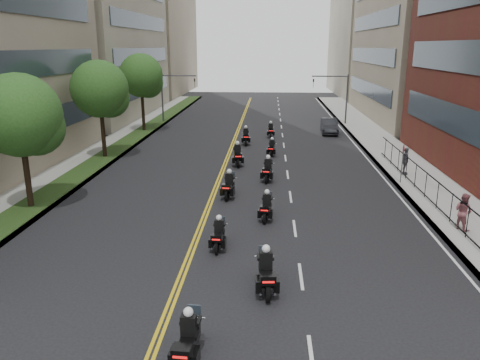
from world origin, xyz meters
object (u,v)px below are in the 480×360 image
object	(u,v)px
motorcycle_3	(266,208)
motorcycle_2	(219,235)
motorcycle_0	(188,342)
motorcycle_9	(271,131)
motorcycle_7	(272,149)
motorcycle_4	(229,186)
pedestrian_b	(463,211)
motorcycle_6	(237,156)
motorcycle_1	(266,274)
pedestrian_c	(405,161)
motorcycle_5	(268,171)
motorcycle_8	(246,137)
parked_sedan	(329,126)

from	to	relation	value
motorcycle_3	motorcycle_2	bearing A→B (deg)	-112.44
motorcycle_0	motorcycle_3	distance (m)	11.74
motorcycle_3	motorcycle_9	size ratio (longest dim) A/B	1.00
motorcycle_3	motorcycle_7	xyz separation A→B (m)	(0.30, 14.55, -0.02)
motorcycle_7	motorcycle_9	world-z (taller)	motorcycle_9
motorcycle_4	motorcycle_9	world-z (taller)	motorcycle_4
motorcycle_7	motorcycle_9	size ratio (longest dim) A/B	0.97
motorcycle_7	pedestrian_b	distance (m)	18.13
motorcycle_2	motorcycle_6	bearing A→B (deg)	92.60
motorcycle_2	motorcycle_3	size ratio (longest dim) A/B	0.97
motorcycle_3	motorcycle_9	xyz separation A→B (m)	(0.21, 22.69, 0.00)
motorcycle_1	pedestrian_c	distance (m)	18.79
motorcycle_4	motorcycle_5	bearing A→B (deg)	64.20
motorcycle_2	motorcycle_4	world-z (taller)	motorcycle_4
motorcycle_3	motorcycle_7	world-z (taller)	motorcycle_3
motorcycle_1	motorcycle_4	bearing A→B (deg)	96.53
motorcycle_6	motorcycle_8	xyz separation A→B (m)	(0.23, 7.77, -0.05)
motorcycle_1	motorcycle_8	size ratio (longest dim) A/B	1.03
motorcycle_4	pedestrian_b	size ratio (longest dim) A/B	1.28
motorcycle_1	motorcycle_6	bearing A→B (deg)	91.73
motorcycle_2	pedestrian_c	distance (m)	17.08
pedestrian_c	motorcycle_6	bearing A→B (deg)	91.22
motorcycle_5	motorcycle_7	world-z (taller)	motorcycle_5
motorcycle_8	pedestrian_c	bearing A→B (deg)	-45.18
motorcycle_4	motorcycle_5	distance (m)	4.35
motorcycle_2	parked_sedan	size ratio (longest dim) A/B	0.46
motorcycle_8	motorcycle_9	distance (m)	4.32
motorcycle_7	parked_sedan	distance (m)	12.16
pedestrian_c	motorcycle_8	bearing A→B (deg)	61.13
pedestrian_b	motorcycle_8	bearing A→B (deg)	-0.41
motorcycle_0	motorcycle_5	bearing A→B (deg)	86.91
motorcycle_3	motorcycle_7	distance (m)	14.56
motorcycle_3	parked_sedan	xyz separation A→B (m)	(6.21, 25.18, 0.12)
motorcycle_0	motorcycle_3	world-z (taller)	motorcycle_0
motorcycle_7	motorcycle_8	xyz separation A→B (m)	(-2.35, 4.46, 0.07)
motorcycle_3	motorcycle_8	distance (m)	19.12
parked_sedan	pedestrian_c	bearing A→B (deg)	-76.09
motorcycle_6	motorcycle_9	size ratio (longest dim) A/B	1.16
motorcycle_4	motorcycle_7	world-z (taller)	motorcycle_4
motorcycle_9	pedestrian_b	xyz separation A→B (m)	(9.19, -23.82, 0.43)
motorcycle_5	motorcycle_8	distance (m)	11.97
motorcycle_7	motorcycle_8	world-z (taller)	motorcycle_8
motorcycle_1	parked_sedan	xyz separation A→B (m)	(6.16, 32.58, 0.05)
motorcycle_4	parked_sedan	size ratio (longest dim) A/B	0.51
parked_sedan	pedestrian_b	xyz separation A→B (m)	(3.20, -26.31, 0.30)
motorcycle_1	motorcycle_8	distance (m)	26.49
motorcycle_2	pedestrian_c	xyz separation A→B (m)	(11.48, 12.63, 0.48)
motorcycle_0	pedestrian_b	bearing A→B (deg)	45.53
motorcycle_6	motorcycle_7	bearing A→B (deg)	45.14
motorcycle_8	parked_sedan	size ratio (longest dim) A/B	0.51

